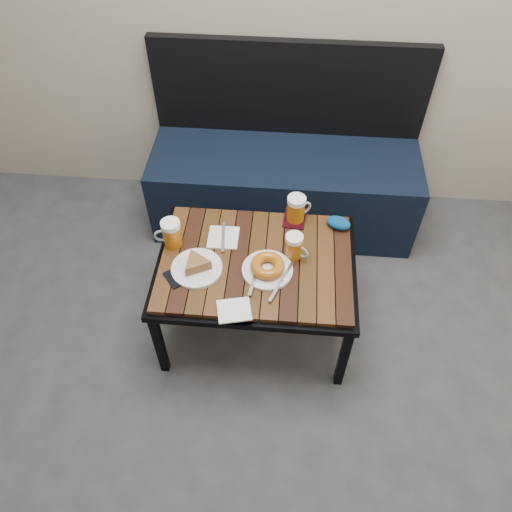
# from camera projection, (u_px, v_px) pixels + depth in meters

# --- Properties ---
(bench) EXTENTS (1.40, 0.50, 0.95)m
(bench) POSITION_uv_depth(u_px,v_px,m) (284.00, 180.00, 2.71)
(bench) COLOR black
(bench) RESTS_ON ground
(cafe_table) EXTENTS (0.84, 0.62, 0.47)m
(cafe_table) POSITION_uv_depth(u_px,v_px,m) (256.00, 267.00, 2.12)
(cafe_table) COLOR black
(cafe_table) RESTS_ON ground
(beer_mug_left) EXTENTS (0.12, 0.09, 0.13)m
(beer_mug_left) POSITION_uv_depth(u_px,v_px,m) (171.00, 233.00, 2.09)
(beer_mug_left) COLOR #B0600E
(beer_mug_left) RESTS_ON cafe_table
(beer_mug_centre) EXTENTS (0.12, 0.11, 0.13)m
(beer_mug_centre) POSITION_uv_depth(u_px,v_px,m) (296.00, 209.00, 2.19)
(beer_mug_centre) COLOR #B0600E
(beer_mug_centre) RESTS_ON cafe_table
(beer_mug_right) EXTENTS (0.11, 0.10, 0.12)m
(beer_mug_right) POSITION_uv_depth(u_px,v_px,m) (294.00, 246.00, 2.05)
(beer_mug_right) COLOR #B0600E
(beer_mug_right) RESTS_ON cafe_table
(plate_pie) EXTENTS (0.21, 0.21, 0.06)m
(plate_pie) POSITION_uv_depth(u_px,v_px,m) (196.00, 266.00, 2.03)
(plate_pie) COLOR white
(plate_pie) RESTS_ON cafe_table
(plate_bagel) EXTENTS (0.21, 0.27, 0.06)m
(plate_bagel) POSITION_uv_depth(u_px,v_px,m) (267.00, 268.00, 2.03)
(plate_bagel) COLOR white
(plate_bagel) RESTS_ON cafe_table
(napkin_left) EXTENTS (0.13, 0.17, 0.01)m
(napkin_left) POSITION_uv_depth(u_px,v_px,m) (223.00, 238.00, 2.16)
(napkin_left) COLOR white
(napkin_left) RESTS_ON cafe_table
(napkin_right) EXTENTS (0.15, 0.13, 0.01)m
(napkin_right) POSITION_uv_depth(u_px,v_px,m) (234.00, 310.00, 1.91)
(napkin_right) COLOR white
(napkin_right) RESTS_ON cafe_table
(passport_navy) EXTENTS (0.17, 0.16, 0.01)m
(passport_navy) POSITION_uv_depth(u_px,v_px,m) (183.00, 274.00, 2.03)
(passport_navy) COLOR black
(passport_navy) RESTS_ON cafe_table
(passport_burgundy) EXTENTS (0.11, 0.14, 0.01)m
(passport_burgundy) POSITION_uv_depth(u_px,v_px,m) (295.00, 218.00, 2.24)
(passport_burgundy) COLOR black
(passport_burgundy) RESTS_ON cafe_table
(knit_pouch) EXTENTS (0.13, 0.10, 0.05)m
(knit_pouch) POSITION_uv_depth(u_px,v_px,m) (338.00, 223.00, 2.19)
(knit_pouch) COLOR navy
(knit_pouch) RESTS_ON cafe_table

